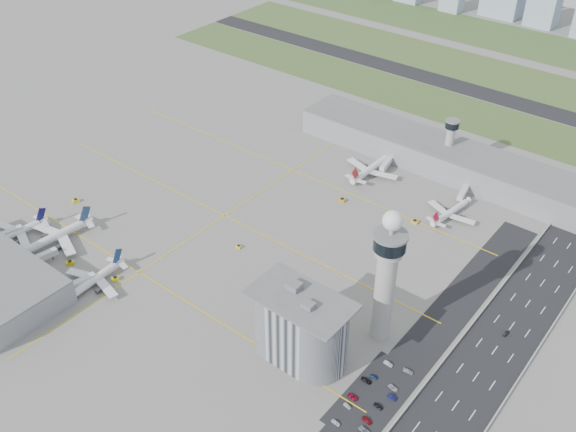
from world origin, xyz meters
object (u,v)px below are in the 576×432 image
Objects in this scene: jet_bridge_near_1 at (30,264)px; jet_bridge_far_1 at (466,189)px; secondary_tower at (450,140)px; airplane_near_a at (12,231)px; airplane_far_b at (452,208)px; car_lot_11 at (408,371)px; tug_1 at (70,262)px; car_hw_1 at (506,334)px; airplane_far_a at (373,164)px; car_lot_2 at (353,397)px; tug_0 at (76,200)px; car_lot_1 at (347,406)px; car_lot_3 at (367,380)px; admin_building at (301,327)px; car_lot_9 at (392,397)px; car_lot_6 at (364,430)px; tug_2 at (115,278)px; jet_bridge_far_0 at (390,160)px; airplane_near_b at (52,233)px; car_lot_8 at (378,406)px; tug_3 at (239,246)px; car_lot_4 at (374,377)px; tug_5 at (415,221)px; car_lot_0 at (336,423)px; jet_bridge_near_2 at (68,291)px; tug_4 at (342,200)px; car_lot_5 at (388,364)px; control_tower at (387,272)px; airplane_near_c at (90,278)px; car_lot_10 at (393,388)px; car_lot_7 at (367,420)px.

jet_bridge_near_1 is 1.00× the size of jet_bridge_far_1.
secondary_tower is 0.84× the size of airplane_near_a.
airplane_far_b is 7.96× the size of car_lot_11.
car_hw_1 is at bearing -120.07° from tug_1.
secondary_tower is at bearing -42.93° from airplane_far_a.
tug_0 is at bearing 85.57° from car_lot_2.
car_lot_1 is 30.95m from car_lot_11.
car_lot_11 is at bearing -36.45° from car_lot_3.
car_lot_9 is at bearing 5.33° from admin_building.
car_lot_11 is at bearing 9.47° from car_lot_6.
tug_0 reaches higher than tug_2.
airplane_near_b is at bearing -38.30° from jet_bridge_far_0.
car_lot_8 is (10.26, -7.59, 0.03)m from car_lot_3.
tug_3 is 102.43m from car_lot_4.
tug_1 is at bearing -46.44° from tug_5.
tug_1 is at bearing 95.61° from car_lot_0.
car_lot_8 is at bearing 4.35° from jet_bridge_far_1.
jet_bridge_near_2 is at bearing 109.12° from car_lot_8.
tug_4 is at bearing -54.68° from jet_bridge_far_1.
airplane_far_a is 15.21m from jet_bridge_far_0.
car_lot_0 is 0.96× the size of car_lot_5.
tug_3 is 0.67× the size of car_lot_2.
control_tower reaches higher than airplane_near_a.
jet_bridge_near_2 is 138.20m from car_lot_0.
car_lot_1 is at bearing 177.86° from car_lot_5.
car_lot_6 is (22.00, -45.57, -34.40)m from control_tower.
airplane_near_c is 10.69× the size of tug_0.
airplane_far_a is at bearing 41.60° from car_lot_9.
car_lot_3 is 10.71m from car_lot_10.
car_lot_6 is at bearing -166.49° from car_lot_8.
tug_2 is at bearing -150.61° from car_hw_1.
tug_4 is at bearing 147.81° from airplane_near_b.
tug_3 is at bearing -44.62° from tug_5.
car_lot_11 is (206.41, 9.17, -0.42)m from tug_0.
car_lot_8 reaches higher than car_lot_1.
airplane_near_a is 2.71× the size of jet_bridge_near_1.
jet_bridge_far_1 reaches higher than car_lot_2.
car_lot_4 is (84.79, -131.39, -5.22)m from airplane_far_a.
airplane_far_a is 139.26m from car_hw_1.
car_hw_1 is (22.82, 55.38, 0.00)m from car_lot_10.
car_lot_1 is (165.81, 28.61, -2.30)m from jet_bridge_near_1.
airplane_far_a is at bearing -5.20° from tug_4.
jet_bridge_near_1 is 3.03× the size of car_lot_6.
airplane_far_b reaches higher than tug_1.
car_lot_7 is at bearing 175.19° from car_lot_11.
car_lot_0 is 0.85× the size of car_lot_11.
tug_0 is 196.67m from car_lot_2.
airplane_near_c reaches higher than jet_bridge_far_1.
jet_bridge_near_1 is 4.36× the size of car_lot_4.
car_lot_0 is (40.01, -129.78, -0.37)m from tug_5.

